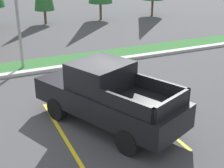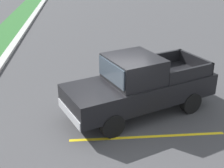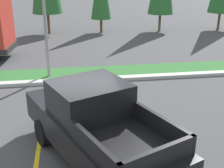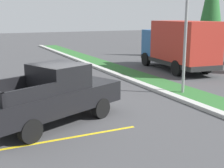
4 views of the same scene
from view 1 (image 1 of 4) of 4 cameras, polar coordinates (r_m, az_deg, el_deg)
ground_plane at (r=11.37m, az=-5.29°, el=-5.50°), size 120.00×120.00×0.00m
parking_line_near at (r=10.28m, az=-8.75°, el=-8.87°), size 0.12×4.80×0.01m
parking_line_far at (r=11.36m, az=6.46°, el=-5.54°), size 0.12×4.80×0.01m
curb_strip at (r=15.77m, az=-11.46°, el=2.54°), size 56.00×0.40×0.15m
grass_median at (r=16.81m, az=-12.36°, el=3.53°), size 56.00×1.80×0.06m
pickup_truck_main at (r=10.29m, az=-0.97°, el=-2.05°), size 3.82×5.53×2.10m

